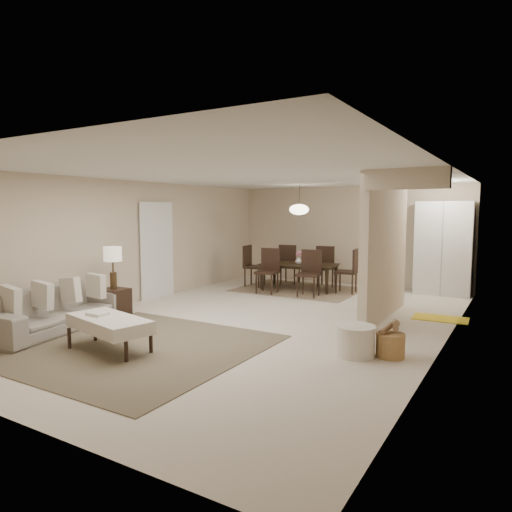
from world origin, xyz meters
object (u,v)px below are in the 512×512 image
Objects in this scene: sofa at (54,309)px; wicker_basket at (390,345)px; ottoman_bench at (109,324)px; pantry_cabinet at (444,248)px; side_table at (114,302)px; round_pouf at (356,341)px; dining_table at (298,277)px.

sofa is 5.12m from wicker_basket.
pantry_cabinet is at bearing 77.53° from ottoman_bench.
pantry_cabinet is at bearing 48.06° from side_table.
dining_table is (-2.80, 4.16, 0.11)m from round_pouf.
sofa is 1.66× the size of ottoman_bench.
pantry_cabinet reaches higher than sofa.
pantry_cabinet reaches higher than ottoman_bench.
dining_table reaches higher than wicker_basket.
side_table is at bearing -118.25° from dining_table.
ottoman_bench is at bearing -152.88° from round_pouf.
round_pouf is at bearing -85.10° from sofa.
pantry_cabinet reaches higher than side_table.
wicker_basket is 0.21× the size of dining_table.
dining_table is at bearing 123.93° from round_pouf.
pantry_cabinet is at bearing 87.05° from round_pouf.
round_pouf is at bearing -92.95° from pantry_cabinet.
ottoman_bench is 2.75× the size of round_pouf.
sofa is 1.19m from side_table.
pantry_cabinet is 1.49× the size of ottoman_bench.
pantry_cabinet is 7.52m from ottoman_bench.
sofa is 1.31× the size of dining_table.
pantry_cabinet is 7.15m from side_table.
sofa is at bearing -114.23° from dining_table.
round_pouf is 5.01m from dining_table.
pantry_cabinet is 4.10× the size of round_pouf.
round_pouf is (4.53, 1.20, -0.14)m from sofa.
sofa is at bearing -164.30° from wicker_basket.
side_table is 1.35× the size of wicker_basket.
pantry_cabinet is 5.70× the size of wicker_basket.
round_pouf is 0.29× the size of dining_table.
dining_table reaches higher than side_table.
sofa reaches higher than wicker_basket.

